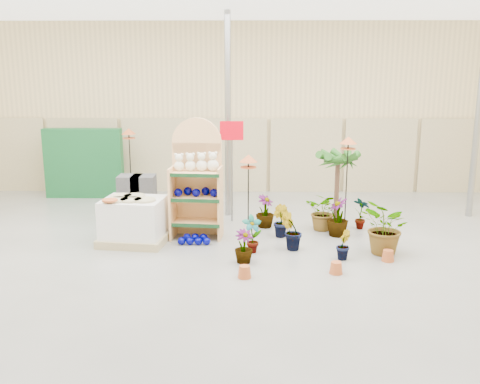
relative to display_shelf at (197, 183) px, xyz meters
name	(u,v)px	position (x,y,z in m)	size (l,w,h in m)	color
room	(222,132)	(0.56, -1.04, 1.14)	(15.20, 12.10, 4.70)	slate
display_shelf	(197,183)	(0.00, 0.00, 0.00)	(1.04, 0.71, 2.36)	#E3A96C
teddy_bears	(198,163)	(0.03, -0.11, 0.41)	(0.87, 0.23, 0.37)	white
gazing_balls_shelf	(196,192)	(0.00, -0.15, -0.15)	(0.87, 0.30, 0.16)	#00016D
gazing_balls_floor	(195,240)	(-0.01, -0.53, -1.00)	(0.63, 0.39, 0.15)	#00016D
pallet_stack	(134,221)	(-1.18, -0.51, -0.64)	(1.35, 1.17, 0.91)	tan
charcoal_planters	(137,198)	(-1.44, 1.12, -0.58)	(0.80, 0.50, 1.00)	#323234
trellis_stock	(84,163)	(-3.24, 3.25, -0.18)	(2.00, 0.30, 1.80)	#125125
offer_sign	(232,151)	(0.66, 1.03, 0.49)	(0.50, 0.08, 2.20)	gray
bird_table_front	(248,161)	(1.02, -0.55, 0.53)	(0.34, 0.34, 1.73)	black
bird_table_right	(348,144)	(2.98, 0.15, 0.77)	(0.34, 0.34, 1.98)	black
bird_table_back	(129,134)	(-1.85, 2.39, 0.68)	(0.34, 0.34, 1.90)	black
palm	(338,158)	(2.85, 0.51, 0.42)	(0.70, 0.70, 1.75)	brown
potted_plant_0	(252,234)	(1.09, -1.05, -0.73)	(0.37, 0.25, 0.70)	#225718
potted_plant_1	(291,231)	(1.81, -0.89, -0.71)	(0.40, 0.32, 0.73)	#225718
potted_plant_3	(338,217)	(2.81, -0.01, -0.69)	(0.44, 0.44, 0.78)	#225718
potted_plant_4	(361,213)	(3.37, 0.48, -0.73)	(0.36, 0.24, 0.69)	#225718
potted_plant_5	(280,221)	(1.65, -0.06, -0.76)	(0.35, 0.29, 0.64)	#225718
potted_plant_6	(324,211)	(2.59, 0.39, -0.68)	(0.72, 0.62, 0.80)	#225718
potted_plant_7	(244,246)	(0.94, -1.57, -0.78)	(0.33, 0.33, 0.58)	#225718
potted_plant_9	(343,245)	(2.69, -1.35, -0.81)	(0.29, 0.23, 0.53)	#225718
potted_plant_10	(387,228)	(3.50, -1.10, -0.57)	(0.91, 0.78, 1.01)	#225718
potted_plant_11	(265,211)	(1.37, 0.58, -0.73)	(0.39, 0.39, 0.69)	#225718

